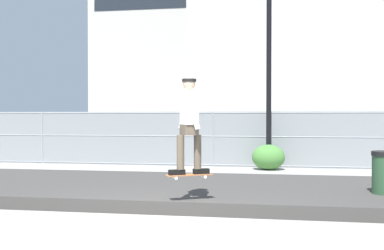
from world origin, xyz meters
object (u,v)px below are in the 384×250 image
Objects in this scene: street_lamp at (269,23)px; parked_car_near at (172,137)px; skateboard at (189,175)px; shrub_left at (268,157)px; skater at (189,120)px.

street_lamp is 1.71× the size of parked_car_near.
skateboard is 6.88m from shrub_left.
street_lamp reaches higher than skater.
parked_car_near is (-2.56, 10.84, -0.78)m from skater.
skater is 1.60× the size of shrub_left.
skateboard is 0.18× the size of parked_car_near.
street_lamp reaches higher than parked_car_near.
shrub_left is at bearing 78.31° from skateboard.
skater reaches higher than parked_car_near.
skater is 11.16m from parked_car_near.
skateboard is 11.14m from parked_car_near.
parked_car_near is 5.72m from shrub_left.
shrub_left is (-0.01, -0.20, -4.25)m from street_lamp.
parked_car_near is at bearing 135.42° from street_lamp.
street_lamp is (1.40, 6.93, 3.03)m from skater.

